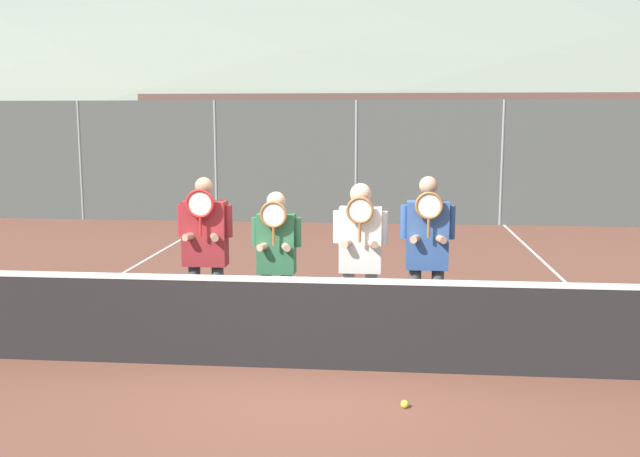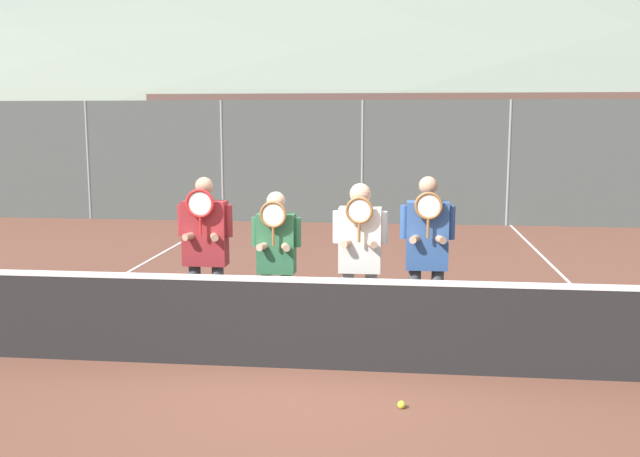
{
  "view_description": "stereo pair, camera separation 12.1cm",
  "coord_description": "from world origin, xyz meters",
  "views": [
    {
      "loc": [
        0.77,
        -6.72,
        2.45
      ],
      "look_at": [
        0.04,
        0.85,
        1.28
      ],
      "focal_mm": 40.0,
      "sensor_mm": 36.0,
      "label": 1
    },
    {
      "loc": [
        0.89,
        -6.71,
        2.45
      ],
      "look_at": [
        0.04,
        0.85,
        1.28
      ],
      "focal_mm": 40.0,
      "sensor_mm": 36.0,
      "label": 2
    }
  ],
  "objects": [
    {
      "name": "car_center",
      "position": [
        3.8,
        12.99,
        0.89
      ],
      "size": [
        4.73,
        2.0,
        1.73
      ],
      "color": "maroon",
      "rests_on": "ground_plane"
    },
    {
      "name": "tennis_ball_on_court",
      "position": [
        0.93,
        -0.88,
        0.03
      ],
      "size": [
        0.07,
        0.07,
        0.07
      ],
      "color": "#CCDB33",
      "rests_on": "ground_plane"
    },
    {
      "name": "player_rightmost",
      "position": [
        1.18,
        0.67,
        1.09
      ],
      "size": [
        0.57,
        0.34,
        1.87
      ],
      "color": "#56565B",
      "rests_on": "ground_plane"
    },
    {
      "name": "player_center_right",
      "position": [
        0.48,
        0.61,
        1.07
      ],
      "size": [
        0.57,
        0.34,
        1.8
      ],
      "color": "white",
      "rests_on": "ground_plane"
    },
    {
      "name": "tennis_net",
      "position": [
        0.0,
        0.0,
        0.48
      ],
      "size": [
        9.33,
        0.09,
        1.03
      ],
      "color": "gray",
      "rests_on": "ground_plane"
    },
    {
      "name": "ground_plane",
      "position": [
        0.0,
        0.0,
        0.0
      ],
      "size": [
        120.0,
        120.0,
        0.0
      ],
      "primitive_type": "plane",
      "color": "brown"
    },
    {
      "name": "player_leftmost",
      "position": [
        -1.19,
        0.68,
        1.08
      ],
      "size": [
        0.6,
        0.34,
        1.84
      ],
      "color": "#56565B",
      "rests_on": "ground_plane"
    },
    {
      "name": "clubhouse_building",
      "position": [
        1.5,
        19.33,
        1.66
      ],
      "size": [
        18.13,
        5.5,
        3.28
      ],
      "color": "beige",
      "rests_on": "ground_plane"
    },
    {
      "name": "fence_back",
      "position": [
        -0.0,
        10.06,
        1.45
      ],
      "size": [
        20.25,
        0.06,
        2.89
      ],
      "color": "gray",
      "rests_on": "ground_plane"
    },
    {
      "name": "hill_distant",
      "position": [
        0.0,
        60.96,
        0.0
      ],
      "size": [
        140.51,
        78.06,
        27.32
      ],
      "color": "gray",
      "rests_on": "ground_plane"
    },
    {
      "name": "car_left_of_center",
      "position": [
        -1.43,
        13.16,
        0.95
      ],
      "size": [
        4.36,
        2.01,
        1.87
      ],
      "color": "navy",
      "rests_on": "ground_plane"
    },
    {
      "name": "player_center_left",
      "position": [
        -0.42,
        0.7,
        0.99
      ],
      "size": [
        0.54,
        0.34,
        1.69
      ],
      "color": "white",
      "rests_on": "ground_plane"
    },
    {
      "name": "court_line_left_sideline",
      "position": [
        -3.46,
        3.0,
        0.0
      ],
      "size": [
        0.05,
        16.0,
        0.01
      ],
      "primitive_type": "cube",
      "color": "white",
      "rests_on": "ground_plane"
    },
    {
      "name": "car_far_left",
      "position": [
        -6.36,
        13.02,
        0.9
      ],
      "size": [
        4.15,
        1.92,
        1.76
      ],
      "color": "slate",
      "rests_on": "ground_plane"
    },
    {
      "name": "court_line_right_sideline",
      "position": [
        3.46,
        3.0,
        0.0
      ],
      "size": [
        0.05,
        16.0,
        0.01
      ],
      "primitive_type": "cube",
      "color": "white",
      "rests_on": "ground_plane"
    }
  ]
}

